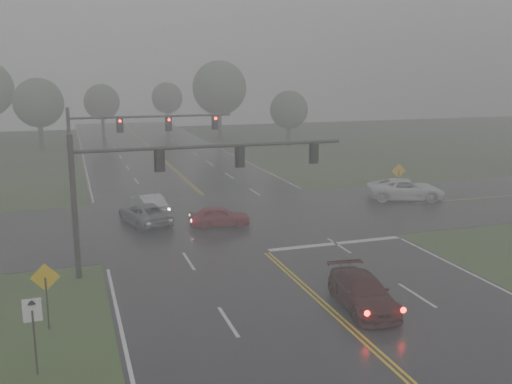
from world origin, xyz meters
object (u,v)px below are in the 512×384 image
object	(u,v)px
car_grey	(145,224)
pickup_white	(405,200)
signal_gantry_far	(122,134)
sedan_silver	(149,214)
sedan_red	(220,227)
sedan_maroon	(362,308)
signal_gantry_near	(165,173)

from	to	relation	value
car_grey	pickup_white	distance (m)	20.83
signal_gantry_far	sedan_silver	bearing A→B (deg)	-81.39
sedan_red	car_grey	distance (m)	5.14
sedan_maroon	pickup_white	distance (m)	22.53
sedan_silver	signal_gantry_near	xyz separation A→B (m)	(-0.62, -11.85, 5.08)
sedan_maroon	sedan_red	bearing A→B (deg)	106.30
sedan_silver	car_grey	world-z (taller)	sedan_silver
signal_gantry_near	signal_gantry_far	bearing A→B (deg)	91.17
car_grey	pickup_white	bearing A→B (deg)	167.51
sedan_red	pickup_white	bearing A→B (deg)	-70.53
pickup_white	signal_gantry_near	bearing A→B (deg)	135.90
car_grey	signal_gantry_near	distance (m)	10.59
sedan_silver	car_grey	bearing A→B (deg)	67.76
sedan_red	car_grey	bearing A→B (deg)	72.27
car_grey	signal_gantry_near	size ratio (longest dim) A/B	0.35
sedan_maroon	sedan_silver	distance (m)	20.65
car_grey	signal_gantry_near	world-z (taller)	signal_gantry_near
sedan_silver	signal_gantry_near	size ratio (longest dim) A/B	0.32
pickup_white	signal_gantry_far	world-z (taller)	signal_gantry_far
pickup_white	sedan_silver	bearing A→B (deg)	105.15
sedan_maroon	signal_gantry_near	world-z (taller)	signal_gantry_near
sedan_maroon	signal_gantry_near	bearing A→B (deg)	139.37
sedan_silver	signal_gantry_far	size ratio (longest dim) A/B	0.34
sedan_maroon	pickup_white	xyz separation A→B (m)	(13.65, 17.93, 0.00)
signal_gantry_far	car_grey	bearing A→B (deg)	-87.51
sedan_red	signal_gantry_near	distance (m)	9.83
car_grey	sedan_silver	bearing A→B (deg)	-118.24
sedan_red	sedan_silver	xyz separation A→B (m)	(-4.01, 4.82, 0.00)
sedan_red	signal_gantry_near	size ratio (longest dim) A/B	0.28
sedan_maroon	signal_gantry_near	distance (m)	11.71
pickup_white	signal_gantry_far	distance (m)	23.34
sedan_maroon	signal_gantry_far	size ratio (longest dim) A/B	0.37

